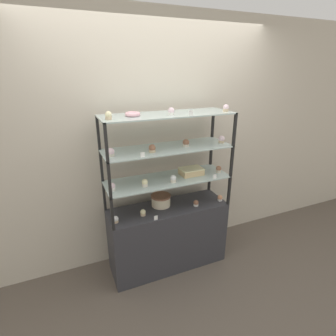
# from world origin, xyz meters

# --- Properties ---
(ground_plane) EXTENTS (20.00, 20.00, 0.00)m
(ground_plane) POSITION_xyz_m (0.00, 0.00, 0.00)
(ground_plane) COLOR brown
(back_wall) EXTENTS (8.00, 0.05, 2.60)m
(back_wall) POSITION_xyz_m (0.00, 0.35, 1.30)
(back_wall) COLOR beige
(back_wall) RESTS_ON ground_plane
(display_base) EXTENTS (1.24, 0.41, 0.72)m
(display_base) POSITION_xyz_m (0.00, 0.00, 0.36)
(display_base) COLOR #333338
(display_base) RESTS_ON ground_plane
(display_riser_lower) EXTENTS (1.24, 0.41, 0.32)m
(display_riser_lower) POSITION_xyz_m (0.00, 0.00, 1.01)
(display_riser_lower) COLOR black
(display_riser_lower) RESTS_ON display_base
(display_riser_middle) EXTENTS (1.24, 0.41, 0.32)m
(display_riser_middle) POSITION_xyz_m (0.00, 0.00, 1.33)
(display_riser_middle) COLOR black
(display_riser_middle) RESTS_ON display_riser_lower
(display_riser_upper) EXTENTS (1.24, 0.41, 0.32)m
(display_riser_upper) POSITION_xyz_m (0.00, 0.00, 1.65)
(display_riser_upper) COLOR black
(display_riser_upper) RESTS_ON display_riser_middle
(layer_cake_centerpiece) EXTENTS (0.20, 0.20, 0.12)m
(layer_cake_centerpiece) POSITION_xyz_m (-0.05, 0.06, 0.77)
(layer_cake_centerpiece) COLOR beige
(layer_cake_centerpiece) RESTS_ON display_base
(sheet_cake_frosted) EXTENTS (0.23, 0.16, 0.07)m
(sheet_cake_frosted) POSITION_xyz_m (0.26, 0.01, 1.07)
(sheet_cake_frosted) COLOR #DBBC84
(sheet_cake_frosted) RESTS_ON display_riser_lower
(cupcake_0) EXTENTS (0.05, 0.05, 0.06)m
(cupcake_0) POSITION_xyz_m (-0.56, -0.08, 0.74)
(cupcake_0) COLOR #CCB28C
(cupcake_0) RESTS_ON display_base
(cupcake_1) EXTENTS (0.05, 0.05, 0.06)m
(cupcake_1) POSITION_xyz_m (-0.29, -0.06, 0.74)
(cupcake_1) COLOR #CCB28C
(cupcake_1) RESTS_ON display_base
(cupcake_2) EXTENTS (0.05, 0.05, 0.06)m
(cupcake_2) POSITION_xyz_m (0.28, -0.09, 0.74)
(cupcake_2) COLOR white
(cupcake_2) RESTS_ON display_base
(cupcake_3) EXTENTS (0.05, 0.05, 0.06)m
(cupcake_3) POSITION_xyz_m (0.57, -0.09, 0.74)
(cupcake_3) COLOR white
(cupcake_3) RESTS_ON display_base
(price_tag_0) EXTENTS (0.04, 0.00, 0.04)m
(price_tag_0) POSITION_xyz_m (-0.20, -0.18, 0.74)
(price_tag_0) COLOR white
(price_tag_0) RESTS_ON display_base
(cupcake_4) EXTENTS (0.06, 0.06, 0.07)m
(cupcake_4) POSITION_xyz_m (-0.56, -0.06, 1.07)
(cupcake_4) COLOR white
(cupcake_4) RESTS_ON display_riser_lower
(cupcake_5) EXTENTS (0.06, 0.06, 0.07)m
(cupcake_5) POSITION_xyz_m (-0.27, -0.09, 1.07)
(cupcake_5) COLOR beige
(cupcake_5) RESTS_ON display_riser_lower
(cupcake_6) EXTENTS (0.06, 0.06, 0.07)m
(cupcake_6) POSITION_xyz_m (0.01, -0.10, 1.07)
(cupcake_6) COLOR beige
(cupcake_6) RESTS_ON display_riser_lower
(cupcake_7) EXTENTS (0.06, 0.06, 0.07)m
(cupcake_7) POSITION_xyz_m (0.55, -0.06, 1.07)
(cupcake_7) COLOR beige
(cupcake_7) RESTS_ON display_riser_lower
(price_tag_1) EXTENTS (0.04, 0.00, 0.04)m
(price_tag_1) POSITION_xyz_m (0.42, -0.18, 1.06)
(price_tag_1) COLOR white
(price_tag_1) RESTS_ON display_riser_lower
(cupcake_8) EXTENTS (0.06, 0.06, 0.07)m
(cupcake_8) POSITION_xyz_m (-0.55, -0.05, 1.39)
(cupcake_8) COLOR beige
(cupcake_8) RESTS_ON display_riser_middle
(cupcake_9) EXTENTS (0.06, 0.06, 0.07)m
(cupcake_9) POSITION_xyz_m (-0.19, -0.08, 1.39)
(cupcake_9) COLOR #CCB28C
(cupcake_9) RESTS_ON display_riser_middle
(cupcake_10) EXTENTS (0.06, 0.06, 0.07)m
(cupcake_10) POSITION_xyz_m (0.17, -0.03, 1.39)
(cupcake_10) COLOR beige
(cupcake_10) RESTS_ON display_riser_middle
(cupcake_11) EXTENTS (0.06, 0.06, 0.07)m
(cupcake_11) POSITION_xyz_m (0.56, -0.05, 1.39)
(cupcake_11) COLOR #CCB28C
(cupcake_11) RESTS_ON display_riser_middle
(price_tag_2) EXTENTS (0.04, 0.00, 0.04)m
(price_tag_2) POSITION_xyz_m (-0.31, -0.18, 1.38)
(price_tag_2) COLOR white
(price_tag_2) RESTS_ON display_riser_middle
(cupcake_12) EXTENTS (0.05, 0.05, 0.07)m
(cupcake_12) POSITION_xyz_m (-0.55, -0.09, 1.70)
(cupcake_12) COLOR #CCB28C
(cupcake_12) RESTS_ON display_riser_upper
(cupcake_13) EXTENTS (0.05, 0.05, 0.07)m
(cupcake_13) POSITION_xyz_m (-0.01, -0.09, 1.70)
(cupcake_13) COLOR white
(cupcake_13) RESTS_ON display_riser_upper
(cupcake_14) EXTENTS (0.05, 0.05, 0.07)m
(cupcake_14) POSITION_xyz_m (0.55, -0.10, 1.70)
(cupcake_14) COLOR #CCB28C
(cupcake_14) RESTS_ON display_riser_upper
(price_tag_3) EXTENTS (0.04, 0.00, 0.04)m
(price_tag_3) POSITION_xyz_m (0.14, -0.18, 1.69)
(price_tag_3) COLOR white
(price_tag_3) RESTS_ON display_riser_upper
(donut_glazed) EXTENTS (0.13, 0.13, 0.04)m
(donut_glazed) POSITION_xyz_m (-0.33, -0.00, 1.69)
(donut_glazed) COLOR #EFB2BC
(donut_glazed) RESTS_ON display_riser_upper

